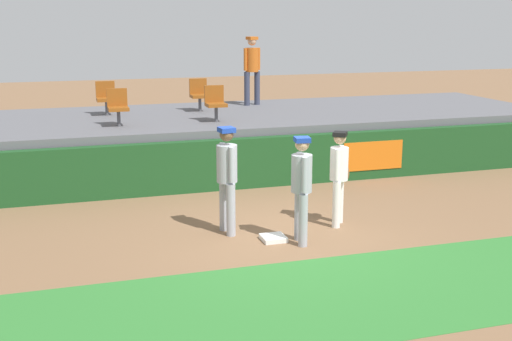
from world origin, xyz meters
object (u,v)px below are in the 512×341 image
at_px(player_runner_visitor, 302,183).
at_px(seat_back_center, 199,93).
at_px(first_base, 273,238).
at_px(seat_front_center, 215,101).
at_px(seat_front_left, 118,105).
at_px(seat_back_left, 106,96).
at_px(player_coach_visitor, 227,173).
at_px(player_fielder_home, 339,172).
at_px(spectator_hooded, 252,66).

bearing_deg(player_runner_visitor, seat_back_center, -170.20).
xyz_separation_m(first_base, seat_front_center, (0.22, 4.96, 1.72)).
height_order(seat_front_left, seat_front_center, same).
height_order(seat_back_center, seat_back_left, same).
distance_m(seat_front_left, seat_front_center, 2.26).
height_order(player_runner_visitor, seat_front_left, seat_front_left).
bearing_deg(seat_back_left, first_base, -72.30).
distance_m(player_coach_visitor, seat_back_center, 6.23).
distance_m(player_coach_visitor, seat_front_left, 4.60).
xyz_separation_m(first_base, player_coach_visitor, (-0.64, 0.62, 1.05)).
bearing_deg(player_coach_visitor, player_fielder_home, 79.03).
bearing_deg(player_fielder_home, seat_back_left, -115.88).
relative_size(seat_front_left, seat_front_center, 1.00).
bearing_deg(player_runner_visitor, player_coach_visitor, -121.68).
bearing_deg(first_base, seat_front_center, 87.42).
distance_m(seat_back_center, seat_front_left, 2.90).
relative_size(player_fielder_home, seat_back_center, 2.06).
xyz_separation_m(seat_front_left, seat_back_left, (-0.11, 1.80, 0.00)).
bearing_deg(first_base, seat_back_center, 88.05).
bearing_deg(player_fielder_home, player_runner_visitor, -19.75).
height_order(player_coach_visitor, seat_back_center, seat_back_center).
bearing_deg(seat_front_left, player_runner_visitor, -64.90).
bearing_deg(seat_back_center, seat_back_left, 180.00).
distance_m(player_coach_visitor, seat_back_left, 6.35).
bearing_deg(spectator_hooded, seat_back_center, 7.63).
relative_size(player_runner_visitor, seat_back_center, 2.16).
bearing_deg(first_base, player_coach_visitor, 135.81).
distance_m(player_coach_visitor, seat_front_center, 4.47).
distance_m(seat_back_center, seat_front_center, 1.80).
distance_m(seat_front_center, spectator_hooded, 3.10).
height_order(player_fielder_home, seat_back_center, seat_back_center).
relative_size(player_fielder_home, seat_front_center, 2.06).
xyz_separation_m(player_runner_visitor, player_coach_visitor, (-1.04, 0.88, 0.04)).
bearing_deg(seat_back_center, first_base, -91.95).
relative_size(player_runner_visitor, seat_back_left, 2.16).
xyz_separation_m(player_fielder_home, player_coach_visitor, (-2.05, 0.15, 0.10)).
distance_m(player_fielder_home, seat_back_left, 7.27).
bearing_deg(player_fielder_home, spectator_hooded, -149.45).
bearing_deg(seat_back_center, seat_front_center, -90.21).
relative_size(player_runner_visitor, seat_front_left, 2.16).
relative_size(player_coach_visitor, seat_front_left, 2.24).
distance_m(seat_back_center, seat_back_left, 2.39).
xyz_separation_m(player_runner_visitor, spectator_hooded, (1.50, 7.74, 1.33)).
bearing_deg(spectator_hooded, seat_back_left, -5.87).
height_order(player_fielder_home, player_coach_visitor, player_coach_visitor).
relative_size(seat_front_left, seat_back_left, 1.00).
relative_size(player_coach_visitor, spectator_hooded, 1.00).
bearing_deg(player_fielder_home, seat_front_left, -107.87).
height_order(player_coach_visitor, seat_back_left, seat_back_left).
bearing_deg(seat_back_left, seat_front_left, -86.36).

